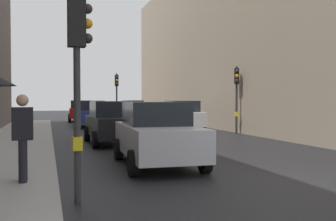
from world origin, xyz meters
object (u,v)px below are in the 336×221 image
Objects in this scene: traffic_light_far_median at (117,89)px; traffic_light_near_left at (78,59)px; traffic_light_mid_street at (237,87)px; car_silver_hatchback at (157,134)px; car_red_sedan at (81,111)px; car_dark_suv at (113,122)px; car_yellow_taxi at (132,110)px; car_white_compact at (181,116)px; car_blue_van at (92,114)px; pedestrian_in_dark_coat at (23,134)px.

traffic_light_near_left is at bearing -101.36° from traffic_light_far_median.
traffic_light_mid_street reaches higher than car_silver_hatchback.
car_red_sedan is 17.29m from car_dark_suv.
car_yellow_taxi is at bearing 68.71° from traffic_light_far_median.
car_yellow_taxi is 13.83m from car_white_compact.
traffic_light_near_left is 16.37m from car_white_compact.
traffic_light_far_median is at bearing -62.84° from car_red_sedan.
car_blue_van is at bearing -117.44° from car_yellow_taxi.
car_yellow_taxi is 0.99× the size of car_red_sedan.
traffic_light_mid_street is 0.98× the size of traffic_light_near_left.
car_silver_hatchback is 5.80m from car_dark_suv.
traffic_light_near_left is 0.87× the size of car_dark_suv.
traffic_light_near_left is 0.86× the size of car_red_sedan.
car_yellow_taxi is 0.99× the size of car_blue_van.
traffic_light_far_median is 1.03× the size of traffic_light_near_left.
traffic_light_far_median reaches higher than pedestrian_in_dark_coat.
traffic_light_mid_street reaches higher than pedestrian_in_dark_coat.
traffic_light_mid_street is 0.95× the size of traffic_light_far_median.
traffic_light_near_left is 19.89m from car_blue_van.
traffic_light_mid_street is 10.88m from car_silver_hatchback.
traffic_light_far_median is at bearing 48.57° from car_blue_van.
traffic_light_far_median reaches higher than car_blue_van.
traffic_light_near_left is 0.86× the size of car_white_compact.
pedestrian_in_dark_coat is (-3.13, -25.12, 0.25)m from car_red_sedan.
car_red_sedan is 6.80m from car_blue_van.
car_yellow_taxi is at bearing 75.78° from car_dark_suv.
traffic_light_far_median reaches higher than car_silver_hatchback.
traffic_light_far_median is 0.88× the size of car_red_sedan.
car_dark_suv is 8.41m from pedestrian_in_dark_coat.
traffic_light_mid_street is 16.95m from car_yellow_taxi.
car_blue_van is at bearing 130.51° from traffic_light_mid_street.
traffic_light_mid_street reaches higher than car_blue_van.
car_dark_suv is 2.39× the size of pedestrian_in_dark_coat.
car_silver_hatchback is at bearing 31.18° from pedestrian_in_dark_coat.
traffic_light_mid_street is 14.59m from pedestrian_in_dark_coat.
traffic_light_mid_street is 7.68m from car_dark_suv.
car_yellow_taxi is at bearing 73.66° from pedestrian_in_dark_coat.
car_silver_hatchback is 3.95m from pedestrian_in_dark_coat.
car_yellow_taxi is 28.32m from pedestrian_in_dark_coat.
pedestrian_in_dark_coat is at bearing -148.82° from car_silver_hatchback.
traffic_light_near_left is (-9.11, -11.79, 0.06)m from traffic_light_mid_street.
traffic_light_far_median is at bearing 78.64° from traffic_light_near_left.
traffic_light_far_median is at bearing 83.72° from car_silver_hatchback.
traffic_light_mid_street is 11.24m from traffic_light_far_median.
car_red_sedan is 1.02× the size of car_dark_suv.
traffic_light_near_left reaches higher than car_blue_van.
traffic_light_near_left is 26.62m from car_red_sedan.
traffic_light_near_left reaches higher than pedestrian_in_dark_coat.
traffic_light_near_left is 2.20m from pedestrian_in_dark_coat.
car_white_compact is (7.00, 14.70, -1.66)m from traffic_light_near_left.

